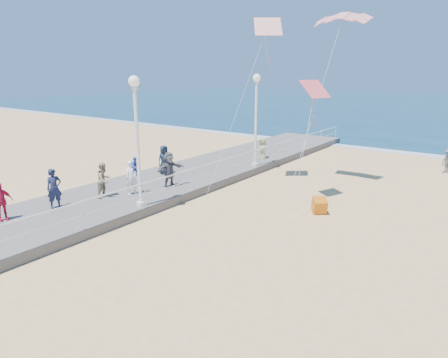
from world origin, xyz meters
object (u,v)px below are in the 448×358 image
Objects in this scene: spectator_0 at (54,189)px; beach_walker_c at (263,151)px; lamp_post_far at (256,111)px; spectator_4 at (164,160)px; toddler_held at (136,167)px; spectator_1 at (104,180)px; spectator_3 at (1,202)px; woman_holding_toddler at (132,178)px; box_kite at (319,207)px; spectator_5 at (169,169)px; lamp_post_mid at (137,129)px; beach_walker_a at (448,161)px.

spectator_0 is 0.96× the size of beach_walker_c.
spectator_4 is (-3.06, -4.48, -2.47)m from lamp_post_far.
toddler_held is 0.56× the size of spectator_1.
woman_holding_toddler is at bearing -6.10° from spectator_3.
spectator_0 reaches higher than woman_holding_toddler.
spectator_1 reaches higher than spectator_3.
spectator_3 is (-0.33, -2.00, -0.09)m from spectator_0.
toddler_held is at bearing -7.19° from spectator_3.
toddler_held is at bearing -100.46° from lamp_post_far.
toddler_held is 3.57m from spectator_0.
box_kite is (9.02, 0.09, -0.89)m from spectator_4.
toddler_held is 10.20m from beach_walker_c.
spectator_4 is at bearing 42.42° from toddler_held.
woman_holding_toddler is at bearing 172.51° from spectator_5.
spectator_1 is at bearing 162.02° from toddler_held.
spectator_4 is (-3.06, 4.52, -2.47)m from lamp_post_mid.
spectator_3 is (-1.56, -5.32, -0.55)m from toddler_held.
box_kite is (5.96, 4.61, -3.36)m from lamp_post_mid.
spectator_5 is (1.93, 7.09, 0.12)m from spectator_3.
toddler_held reaches higher than spectator_1.
woman_holding_toddler is at bearing -44.13° from spectator_1.
spectator_0 is 2.03m from spectator_3.
lamp_post_far is 9.66m from spectator_1.
lamp_post_far is 3.61× the size of spectator_3.
spectator_4 is at bearing 18.00° from spectator_0.
woman_holding_toddler is 1.99m from spectator_5.
spectator_5 is at bearing -100.11° from lamp_post_far.
lamp_post_mid reaches higher than beach_walker_a.
box_kite is (7.06, 1.74, -0.96)m from spectator_5.
spectator_5 is (-1.09, 2.87, -2.41)m from lamp_post_mid.
lamp_post_mid and lamp_post_far have the same top height.
spectator_5 is at bearing 155.21° from box_kite.
spectator_3 is at bearing -174.12° from box_kite.
spectator_1 reaches higher than beach_walker_c.
spectator_5 is at bearing 2.34° from woman_holding_toddler.
lamp_post_far is 3.62× the size of beach_walker_a.
lamp_post_mid is 8.87× the size of box_kite.
beach_walker_a is 0.85× the size of beach_walker_c.
toddler_held is 18.16m from beach_walker_a.
lamp_post_far is at bearing -24.60° from spectator_1.
spectator_0 is at bearing -140.50° from lamp_post_mid.
lamp_post_far is 8.13m from box_kite.
spectator_1 is 2.62× the size of box_kite.
spectator_0 reaches higher than spectator_3.
beach_walker_c is (0.28, 8.38, -0.39)m from spectator_5.
beach_walker_a is (11.55, 15.78, -0.45)m from spectator_1.
spectator_5 is at bearing -6.03° from spectator_3.
toddler_held is 3.80m from spectator_4.
spectator_5 is 2.85× the size of box_kite.
lamp_post_far is (0.00, 9.00, 0.00)m from lamp_post_mid.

